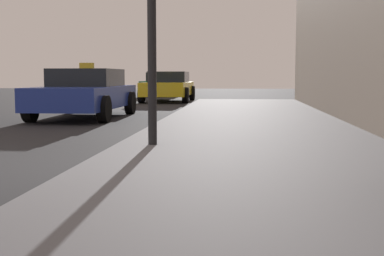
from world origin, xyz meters
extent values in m
cube|color=#5B5B60|center=(4.00, 0.00, 0.07)|extent=(4.00, 32.00, 0.15)
cube|color=#233899|center=(-0.34, 7.96, 0.54)|extent=(1.78, 4.48, 0.55)
cube|color=black|center=(-0.34, 8.18, 1.04)|extent=(1.57, 2.01, 0.45)
cube|color=yellow|center=(-0.34, 8.18, 1.35)|extent=(0.36, 0.14, 0.16)
cylinder|color=black|center=(0.55, 6.53, 0.32)|extent=(0.22, 0.64, 0.64)
cylinder|color=black|center=(-1.23, 6.53, 0.32)|extent=(0.22, 0.64, 0.64)
cylinder|color=black|center=(0.55, 9.39, 0.32)|extent=(0.22, 0.64, 0.64)
cylinder|color=black|center=(-1.23, 9.39, 0.32)|extent=(0.22, 0.64, 0.64)
cube|color=yellow|center=(0.60, 16.86, 0.54)|extent=(1.79, 4.35, 0.55)
cube|color=black|center=(0.60, 17.08, 1.04)|extent=(1.57, 1.96, 0.45)
cylinder|color=black|center=(1.49, 15.47, 0.32)|extent=(0.22, 0.64, 0.64)
cylinder|color=black|center=(-0.29, 15.47, 0.32)|extent=(0.22, 0.64, 0.64)
cylinder|color=black|center=(1.49, 18.25, 0.32)|extent=(0.22, 0.64, 0.64)
cylinder|color=black|center=(-0.29, 18.25, 0.32)|extent=(0.22, 0.64, 0.64)
cube|color=#196638|center=(-0.55, 22.94, 0.54)|extent=(1.81, 4.38, 0.55)
cube|color=black|center=(-0.55, 23.16, 1.04)|extent=(1.59, 1.97, 0.45)
cylinder|color=black|center=(0.35, 21.54, 0.32)|extent=(0.22, 0.64, 0.64)
cylinder|color=black|center=(-1.45, 21.54, 0.32)|extent=(0.22, 0.64, 0.64)
cylinder|color=black|center=(0.35, 24.34, 0.32)|extent=(0.22, 0.64, 0.64)
cylinder|color=black|center=(-1.45, 24.34, 0.32)|extent=(0.22, 0.64, 0.64)
camera|label=1|loc=(3.72, -5.31, 1.08)|focal=48.94mm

